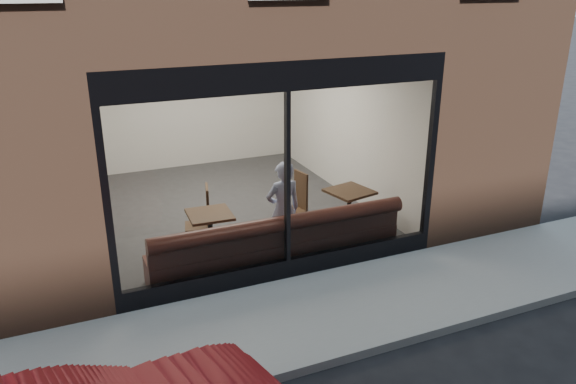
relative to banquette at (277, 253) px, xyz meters
name	(u,v)px	position (x,y,z in m)	size (l,w,h in m)	color
ground	(356,355)	(0.00, -2.45, -0.23)	(120.00, 120.00, 0.00)	black
sidewalk_near	(318,312)	(0.00, -1.45, -0.22)	(40.00, 2.00, 0.01)	gray
kerb_near	(358,353)	(0.00, -2.50, -0.17)	(40.00, 0.10, 0.12)	gray
host_building_pier_left	(7,114)	(-3.75, 5.55, 1.38)	(2.50, 12.00, 3.20)	brown
host_building_pier_right	(330,88)	(3.75, 5.55, 1.38)	(2.50, 12.00, 3.20)	brown
host_building_backfill	(160,80)	(0.00, 8.55, 1.38)	(5.00, 6.00, 3.20)	brown
cafe_floor	(228,208)	(0.00, 2.55, -0.21)	(6.00, 6.00, 0.00)	#2D2D30
cafe_ceiling	(221,41)	(0.00, 2.55, 2.97)	(6.00, 6.00, 0.00)	white
cafe_wall_back	(186,100)	(0.00, 5.54, 1.37)	(5.00, 5.00, 0.00)	silver
cafe_wall_left	(83,143)	(-2.49, 2.55, 1.37)	(6.00, 6.00, 0.00)	silver
cafe_wall_right	(343,117)	(2.49, 2.55, 1.37)	(6.00, 6.00, 0.00)	silver
storefront_kick	(287,268)	(0.00, -0.40, -0.08)	(5.00, 0.10, 0.30)	black
storefront_header	(287,76)	(0.00, -0.40, 2.77)	(5.00, 0.10, 0.40)	black
storefront_mullion	(287,180)	(0.00, -0.40, 1.32)	(0.06, 0.10, 2.50)	black
storefront_glass	(288,180)	(0.00, -0.43, 1.33)	(4.80, 4.80, 0.00)	white
banquette	(277,253)	(0.00, 0.00, 0.00)	(4.00, 0.55, 0.45)	#3C1916
person	(283,210)	(0.22, 0.27, 0.57)	(0.58, 0.38, 1.59)	#9BA6CF
cafe_table_left	(210,215)	(-0.86, 0.69, 0.52)	(0.67, 0.67, 0.04)	#332013
cafe_table_right	(350,192)	(1.67, 0.72, 0.52)	(0.70, 0.70, 0.05)	#332013
cafe_chair_left	(198,226)	(-0.88, 1.44, 0.01)	(0.42, 0.42, 0.04)	#332013
cafe_chair_right	(292,211)	(0.89, 1.43, 0.01)	(0.38, 0.38, 0.04)	#332013
wall_poster	(85,143)	(-2.45, 2.72, 1.33)	(0.02, 0.67, 0.89)	white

